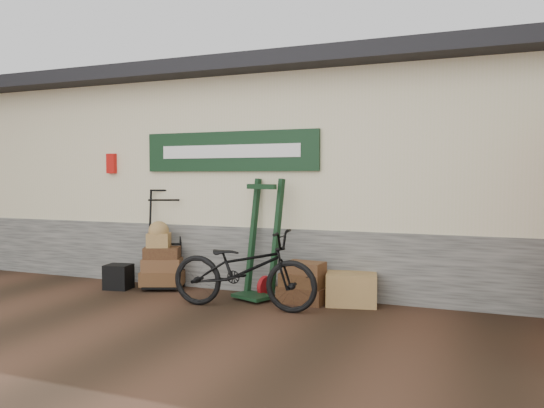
# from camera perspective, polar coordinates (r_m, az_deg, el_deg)

# --- Properties ---
(ground) EXTENTS (80.00, 80.00, 0.00)m
(ground) POSITION_cam_1_polar(r_m,az_deg,el_deg) (6.59, -5.94, -11.12)
(ground) COLOR black
(ground) RESTS_ON ground
(station_building) EXTENTS (14.40, 4.10, 3.20)m
(station_building) POSITION_cam_1_polar(r_m,az_deg,el_deg) (8.91, 2.18, 3.05)
(station_building) COLOR #4C4C47
(station_building) RESTS_ON ground
(porter_trolley) EXTENTS (0.87, 0.77, 1.44)m
(porter_trolley) POSITION_cam_1_polar(r_m,az_deg,el_deg) (7.83, -11.51, -3.55)
(porter_trolley) COLOR black
(porter_trolley) RESTS_ON ground
(green_barrow) EXTENTS (0.71, 0.66, 1.57)m
(green_barrow) POSITION_cam_1_polar(r_m,az_deg,el_deg) (6.96, -1.15, -3.78)
(green_barrow) COLOR black
(green_barrow) RESTS_ON ground
(suitcase_stack) EXTENTS (0.64, 0.44, 0.53)m
(suitcase_stack) POSITION_cam_1_polar(r_m,az_deg,el_deg) (6.82, 3.35, -8.35)
(suitcase_stack) COLOR #3D1F13
(suitcase_stack) RESTS_ON ground
(wicker_hamper) EXTENTS (0.68, 0.52, 0.40)m
(wicker_hamper) POSITION_cam_1_polar(r_m,az_deg,el_deg) (6.75, 8.54, -9.05)
(wicker_hamper) COLOR brown
(wicker_hamper) RESTS_ON ground
(black_trunk) EXTENTS (0.39, 0.35, 0.35)m
(black_trunk) POSITION_cam_1_polar(r_m,az_deg,el_deg) (7.93, -16.18, -7.52)
(black_trunk) COLOR black
(black_trunk) RESTS_ON ground
(bicycle) EXTENTS (0.75, 1.88, 1.07)m
(bicycle) POSITION_cam_1_polar(r_m,az_deg,el_deg) (6.45, -3.09, -6.53)
(bicycle) COLOR black
(bicycle) RESTS_ON ground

